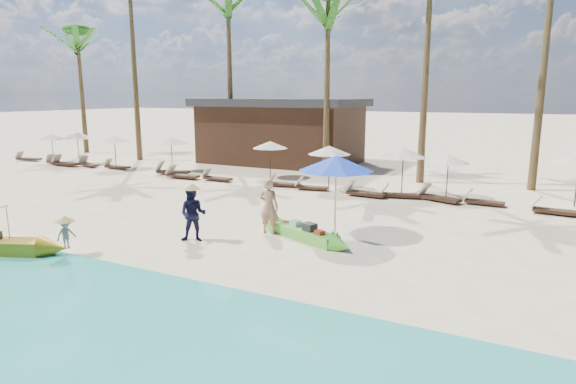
% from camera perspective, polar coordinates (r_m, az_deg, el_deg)
% --- Properties ---
extents(ground, '(240.00, 240.00, 0.00)m').
position_cam_1_polar(ground, '(14.39, -5.02, -7.05)').
color(ground, beige).
rests_on(ground, ground).
extents(wet_sand_strip, '(240.00, 4.50, 0.01)m').
position_cam_1_polar(wet_sand_strip, '(10.79, -19.60, -14.21)').
color(wet_sand_strip, tan).
rests_on(wet_sand_strip, ground).
extents(green_canoe, '(4.34, 2.04, 0.58)m').
position_cam_1_polar(green_canoe, '(15.55, 1.65, -4.84)').
color(green_canoe, '#5AC83D').
rests_on(green_canoe, ground).
extents(tourist, '(0.70, 0.49, 1.85)m').
position_cam_1_polar(tourist, '(15.94, -2.29, -1.72)').
color(tourist, tan).
rests_on(tourist, ground).
extents(vendor_green, '(1.04, 0.95, 1.74)m').
position_cam_1_polar(vendor_green, '(15.41, -11.18, -2.62)').
color(vendor_green, black).
rests_on(vendor_green, ground).
extents(vendor_yellow, '(0.42, 0.61, 0.87)m').
position_cam_1_polar(vendor_yellow, '(15.31, -24.81, -4.56)').
color(vendor_yellow, gray).
rests_on(vendor_yellow, ground).
extents(blue_umbrella, '(2.45, 2.45, 2.64)m').
position_cam_1_polar(blue_umbrella, '(15.66, 5.73, 3.41)').
color(blue_umbrella, '#99999E').
rests_on(blue_umbrella, ground).
extents(resort_parasol_0, '(1.89, 1.89, 1.95)m').
position_cam_1_polar(resort_parasol_0, '(36.72, -26.25, 5.91)').
color(resort_parasol_0, '#351E15').
rests_on(resort_parasol_0, ground).
extents(lounger_0_left, '(1.87, 0.98, 0.61)m').
position_cam_1_polar(lounger_0_left, '(38.38, -28.50, 3.55)').
color(lounger_0_left, '#351E15').
rests_on(lounger_0_left, ground).
extents(lounger_0_right, '(1.81, 0.88, 0.59)m').
position_cam_1_polar(lounger_0_right, '(35.57, -25.89, 3.26)').
color(lounger_0_right, '#351E15').
rests_on(lounger_0_right, ground).
extents(resort_parasol_1, '(2.07, 2.07, 2.13)m').
position_cam_1_polar(resort_parasol_1, '(34.91, -23.73, 6.17)').
color(resort_parasol_1, '#351E15').
rests_on(resort_parasol_1, ground).
extents(lounger_1_left, '(1.95, 0.64, 0.66)m').
position_cam_1_polar(lounger_1_left, '(34.56, -25.00, 3.17)').
color(lounger_1_left, '#351E15').
rests_on(lounger_1_left, ground).
extents(lounger_1_right, '(1.84, 0.99, 0.60)m').
position_cam_1_polar(lounger_1_right, '(33.60, -22.63, 3.12)').
color(lounger_1_right, '#351E15').
rests_on(lounger_1_right, ground).
extents(resort_parasol_2, '(2.05, 2.05, 2.11)m').
position_cam_1_polar(resort_parasol_2, '(31.75, -19.90, 5.98)').
color(resort_parasol_2, '#351E15').
rests_on(resort_parasol_2, ground).
extents(lounger_2_left, '(1.76, 0.70, 0.58)m').
position_cam_1_polar(lounger_2_left, '(31.91, -19.72, 2.92)').
color(lounger_2_left, '#351E15').
rests_on(lounger_2_left, ground).
extents(resort_parasol_3, '(2.03, 2.03, 2.09)m').
position_cam_1_polar(resort_parasol_3, '(29.68, -13.68, 5.96)').
color(resort_parasol_3, '#351E15').
rests_on(resort_parasol_3, ground).
extents(lounger_3_left, '(2.06, 1.14, 0.67)m').
position_cam_1_polar(lounger_3_left, '(28.72, -13.70, 2.45)').
color(lounger_3_left, '#351E15').
rests_on(lounger_3_left, ground).
extents(lounger_3_right, '(1.98, 0.69, 0.66)m').
position_cam_1_polar(lounger_3_right, '(27.27, -12.56, 2.03)').
color(lounger_3_right, '#351E15').
rests_on(lounger_3_right, ground).
extents(resort_parasol_4, '(1.97, 1.97, 2.03)m').
position_cam_1_polar(resort_parasol_4, '(26.77, -2.13, 5.61)').
color(resort_parasol_4, '#351E15').
rests_on(resort_parasol_4, ground).
extents(lounger_4_left, '(1.74, 0.58, 0.59)m').
position_cam_1_polar(lounger_4_left, '(26.19, -8.57, 1.74)').
color(lounger_4_left, '#351E15').
rests_on(lounger_4_left, ground).
extents(lounger_4_right, '(1.71, 0.77, 0.56)m').
position_cam_1_polar(lounger_4_right, '(24.22, -0.61, 1.06)').
color(lounger_4_right, '#351E15').
rests_on(lounger_4_right, ground).
extents(resort_parasol_5, '(2.09, 2.09, 2.15)m').
position_cam_1_polar(resort_parasol_5, '(23.35, 4.92, 4.97)').
color(resort_parasol_5, '#351E15').
rests_on(resort_parasol_5, ground).
extents(lounger_5_left, '(1.68, 0.76, 0.55)m').
position_cam_1_polar(lounger_5_left, '(23.41, 2.63, 0.67)').
color(lounger_5_left, '#351E15').
rests_on(lounger_5_left, ground).
extents(resort_parasol_6, '(2.12, 2.12, 2.18)m').
position_cam_1_polar(resort_parasol_6, '(22.63, 13.52, 4.56)').
color(resort_parasol_6, '#351E15').
rests_on(resort_parasol_6, ground).
extents(lounger_6_left, '(1.87, 0.64, 0.63)m').
position_cam_1_polar(lounger_6_left, '(22.14, 8.92, -0.01)').
color(lounger_6_left, '#351E15').
rests_on(lounger_6_left, ground).
extents(lounger_6_right, '(1.78, 0.87, 0.58)m').
position_cam_1_polar(lounger_6_right, '(22.14, 12.92, -0.21)').
color(lounger_6_right, '#351E15').
rests_on(lounger_6_right, ground).
extents(resort_parasol_7, '(1.88, 1.88, 1.94)m').
position_cam_1_polar(resort_parasol_7, '(22.57, 18.50, 3.72)').
color(resort_parasol_7, '#351E15').
rests_on(resort_parasol_7, ground).
extents(lounger_7_left, '(1.94, 1.16, 0.63)m').
position_cam_1_polar(lounger_7_left, '(21.90, 17.26, -0.51)').
color(lounger_7_left, '#351E15').
rests_on(lounger_7_left, ground).
extents(lounger_7_right, '(1.66, 0.55, 0.56)m').
position_cam_1_polar(lounger_7_right, '(21.78, 21.98, -0.97)').
color(lounger_7_right, '#351E15').
rests_on(lounger_7_right, ground).
extents(lounger_8_left, '(1.80, 0.68, 0.60)m').
position_cam_1_polar(lounger_8_left, '(21.26, 28.92, -1.83)').
color(lounger_8_left, '#351E15').
rests_on(lounger_8_left, ground).
extents(palm_0, '(2.08, 2.08, 9.90)m').
position_cam_1_polar(palm_0, '(41.96, -23.62, 15.39)').
color(palm_0, brown).
rests_on(palm_0, ground).
extents(palm_2, '(2.08, 2.08, 11.33)m').
position_cam_1_polar(palm_2, '(32.32, -7.08, 19.60)').
color(palm_2, brown).
rests_on(palm_2, ground).
extents(palm_3, '(2.08, 2.08, 10.52)m').
position_cam_1_polar(palm_3, '(28.22, 4.77, 19.60)').
color(palm_3, brown).
rests_on(palm_3, ground).
extents(pavilion_west, '(10.80, 6.60, 4.30)m').
position_cam_1_polar(pavilion_west, '(32.91, -0.83, 7.33)').
color(pavilion_west, '#351E15').
rests_on(pavilion_west, ground).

